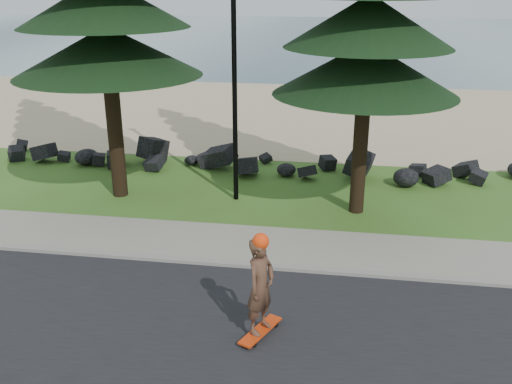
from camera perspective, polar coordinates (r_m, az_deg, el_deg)
ground at (r=14.01m, az=-4.44°, el=-5.46°), size 160.00×160.00×0.00m
road at (r=10.33m, az=-10.28°, el=-16.40°), size 160.00×7.00×0.02m
kerb at (r=13.21m, az=-5.33°, el=-6.98°), size 160.00×0.20×0.10m
sidewalk at (r=14.17m, az=-4.26°, el=-4.96°), size 160.00×2.00×0.08m
beach_sand at (r=27.57m, az=2.39°, el=7.93°), size 160.00×15.00×0.01m
ocean at (r=63.57m, az=6.29°, el=15.25°), size 160.00×58.00×0.01m
seawall_boulders at (r=19.08m, az=-0.67°, el=1.95°), size 60.00×2.40×1.10m
lamp_post at (r=15.82m, az=-2.20°, el=13.38°), size 0.25×0.14×8.14m
skateboarder at (r=10.26m, az=0.46°, el=-9.43°), size 0.70×1.11×2.05m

